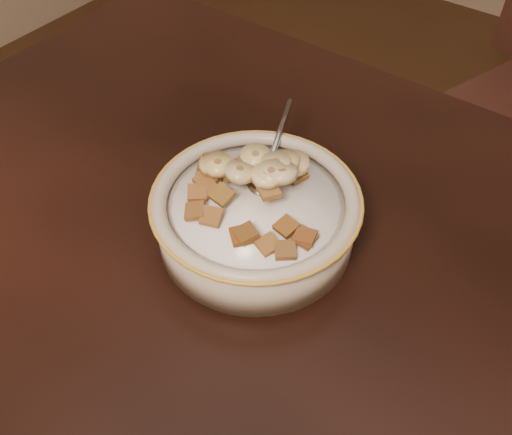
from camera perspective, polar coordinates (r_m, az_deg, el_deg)
The scene contains 40 objects.
table at distance 0.56m, azimuth 10.79°, elevation -16.32°, with size 1.40×0.90×0.04m, color black.
cereal_bowl at distance 0.61m, azimuth 0.00°, elevation -0.31°, with size 0.21×0.21×0.05m, color beige.
milk at distance 0.59m, azimuth 0.00°, elevation 1.35°, with size 0.17×0.17×0.00m, color white.
spoon at distance 0.61m, azimuth 0.83°, elevation 3.83°, with size 0.04×0.05×0.01m, color #A9ADC2.
cereal_square_0 at distance 0.55m, azimuth 4.91°, elevation -1.91°, with size 0.02×0.02×0.01m, color brown.
cereal_square_1 at distance 0.60m, azimuth -2.23°, elevation 4.39°, with size 0.02×0.02×0.01m, color brown.
cereal_square_2 at distance 0.54m, azimuth -1.01°, elevation -1.58°, with size 0.02×0.02×0.01m, color brown.
cereal_square_3 at distance 0.61m, azimuth -4.81°, elevation 4.07°, with size 0.02×0.02×0.01m, color olive.
cereal_square_4 at distance 0.56m, azimuth 3.06°, elevation -0.91°, with size 0.02×0.02×0.01m, color brown.
cereal_square_5 at distance 0.61m, azimuth 2.37°, elevation 5.15°, with size 0.02×0.02×0.01m, color brown.
cereal_square_6 at distance 0.55m, azimuth -1.50°, elevation -1.80°, with size 0.02×0.02×0.01m, color brown.
cereal_square_7 at distance 0.57m, azimuth 1.31°, elevation 2.63°, with size 0.02×0.02×0.01m, color olive.
cereal_square_8 at distance 0.62m, azimuth -4.89°, elevation 5.15°, with size 0.02×0.02×0.01m, color brown.
cereal_square_9 at distance 0.60m, azimuth -5.10°, elevation 3.71°, with size 0.02×0.02×0.01m, color brown.
cereal_square_10 at distance 0.57m, azimuth -4.48°, elevation 0.10°, with size 0.02×0.02×0.01m, color brown.
cereal_square_11 at distance 0.63m, azimuth -4.21°, elevation 5.83°, with size 0.02×0.02×0.01m, color brown.
cereal_square_12 at distance 0.55m, azimuth 4.92°, elevation -2.03°, with size 0.02×0.02×0.01m, color brown.
cereal_square_13 at distance 0.57m, azimuth -6.12°, elevation 0.66°, with size 0.02×0.02×0.01m, color brown.
cereal_square_14 at distance 0.54m, azimuth 2.95°, elevation -3.28°, with size 0.02×0.02×0.01m, color brown.
cereal_square_15 at distance 0.59m, azimuth -5.89°, elevation 2.49°, with size 0.02×0.02×0.01m, color brown.
cereal_square_16 at distance 0.54m, azimuth 1.21°, elevation -2.71°, with size 0.02×0.02×0.01m, color brown.
cereal_square_17 at distance 0.59m, azimuth -4.80°, elevation 2.87°, with size 0.02×0.02×0.01m, color brown.
cereal_square_18 at distance 0.58m, azimuth -3.46°, elevation 2.27°, with size 0.02×0.02×0.01m, color brown.
cereal_square_19 at distance 0.59m, azimuth -0.27°, elevation 4.60°, with size 0.02×0.02×0.01m, color brown.
cereal_square_20 at distance 0.63m, azimuth -0.83°, elevation 5.71°, with size 0.02×0.02×0.01m, color brown.
cereal_square_21 at distance 0.60m, azimuth 1.29°, elevation 4.41°, with size 0.02×0.02×0.01m, color brown.
cereal_square_22 at distance 0.63m, azimuth 3.39°, elevation 5.61°, with size 0.02×0.02×0.01m, color #96612F.
cereal_square_23 at distance 0.61m, azimuth 4.05°, elevation 4.37°, with size 0.02×0.02×0.01m, color brown.
banana_slice_0 at distance 0.60m, azimuth 0.23°, elevation 5.51°, with size 0.03×0.03×0.01m, color #CAB884.
banana_slice_1 at distance 0.57m, azimuth 1.52°, elevation 4.43°, with size 0.03×0.03×0.01m, color #FFE49E.
banana_slice_2 at distance 0.57m, azimuth 2.58°, elevation 4.47°, with size 0.03×0.03×0.01m, color beige.
banana_slice_3 at distance 0.57m, azimuth 1.09°, elevation 4.21°, with size 0.03×0.03×0.01m, color #FFEBAC.
banana_slice_4 at distance 0.60m, azimuth 3.87°, elevation 5.44°, with size 0.03×0.03×0.01m, color beige.
banana_slice_5 at distance 0.60m, azimuth 2.88°, elevation 5.63°, with size 0.03×0.03×0.01m, color #CEBC6F.
banana_slice_6 at distance 0.61m, azimuth -4.23°, elevation 5.21°, with size 0.03×0.03×0.01m, color #CCBC69.
banana_slice_7 at distance 0.60m, azimuth -3.82°, elevation 5.27°, with size 0.03×0.03×0.01m, color #F3D179.
banana_slice_8 at distance 0.59m, azimuth 1.98°, elevation 5.36°, with size 0.03×0.03×0.01m, color #DEC87C.
banana_slice_9 at distance 0.58m, azimuth -1.61°, elevation 4.60°, with size 0.03×0.03×0.01m, color beige.
banana_slice_10 at distance 0.60m, azimuth 3.75°, elevation 5.51°, with size 0.03×0.03×0.01m, color beige.
banana_slice_11 at distance 0.60m, azimuth -0.06°, elevation 6.09°, with size 0.03×0.03×0.01m, color #D3C188.
Camera 1 is at (0.06, -0.26, 1.22)m, focal length 40.00 mm.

